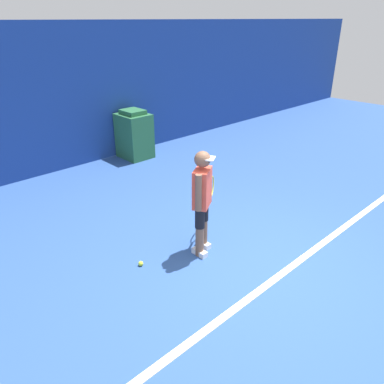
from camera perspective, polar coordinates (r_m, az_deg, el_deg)
name	(u,v)px	position (r m, az deg, el deg)	size (l,w,h in m)	color
ground_plane	(256,266)	(5.34, 9.69, -11.04)	(24.00, 24.00, 0.00)	#2D5193
back_wall	(63,99)	(8.68, -19.07, 13.27)	(24.00, 0.10, 3.08)	navy
court_baseline	(277,277)	(5.18, 12.89, -12.55)	(21.60, 0.10, 0.01)	white
tennis_player	(202,198)	(5.16, 1.59, -0.98)	(0.87, 0.58, 1.54)	brown
tennis_ball	(141,263)	(5.30, -7.81, -10.74)	(0.07, 0.07, 0.07)	#D1E533
covered_chair	(134,135)	(9.19, -8.78, 8.60)	(0.64, 0.75, 1.16)	#28663D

